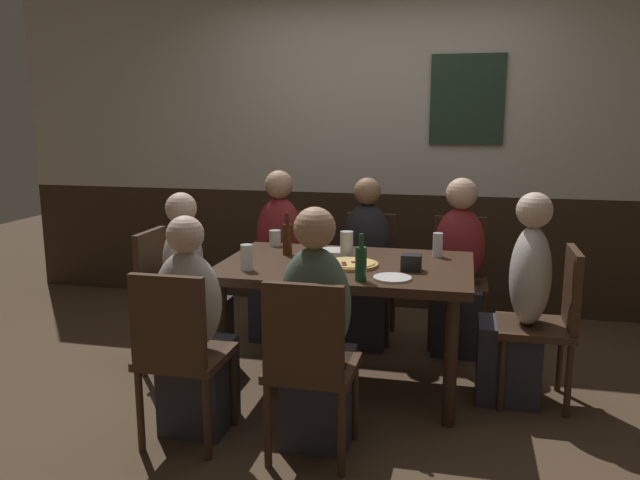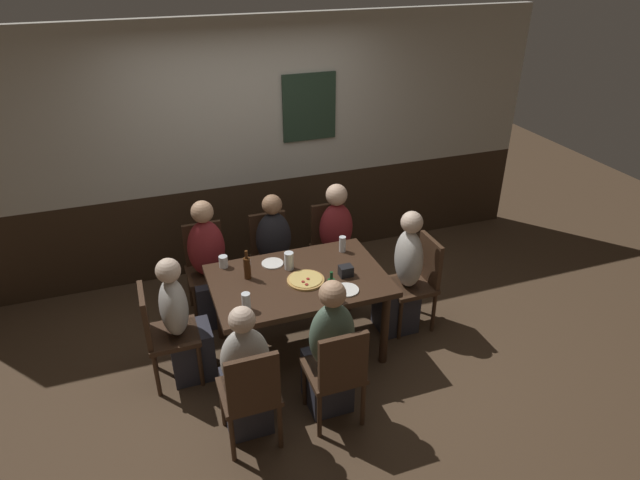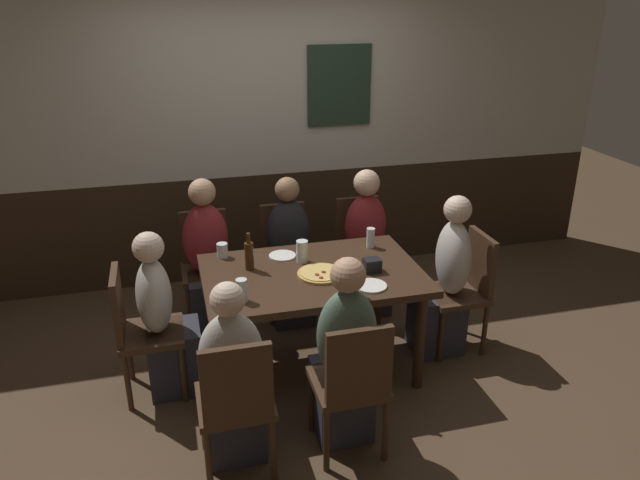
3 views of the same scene
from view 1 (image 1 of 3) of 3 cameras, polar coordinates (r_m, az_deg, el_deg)
ground_plane at (r=3.90m, az=2.28°, el=-12.73°), size 12.00×12.00×0.00m
wall_back at (r=5.20m, az=5.86°, el=8.07°), size 6.40×0.13×2.60m
dining_table at (r=3.68m, az=2.35°, el=-3.39°), size 1.44×0.96×0.74m
chair_head_west at (r=4.08m, az=-13.58°, el=-4.54°), size 0.40×0.40×0.88m
chair_left_far at (r=4.71m, az=-3.23°, el=-2.14°), size 0.40×0.40×0.88m
chair_mid_far at (r=4.58m, az=4.41°, el=-2.55°), size 0.40×0.40×0.88m
chair_left_near at (r=3.11m, az=-12.57°, el=-9.54°), size 0.40×0.40×0.88m
chair_right_far at (r=4.53m, az=12.36°, el=-2.93°), size 0.40×0.40×0.88m
chair_head_east at (r=3.70m, az=20.00°, el=-6.56°), size 0.40×0.40×0.88m
chair_mid_near at (r=2.90m, az=-1.00°, el=-10.77°), size 0.40×0.40×0.88m
person_head_west at (r=4.02m, az=-11.47°, el=-5.05°), size 0.37×0.34×1.12m
person_left_far at (r=4.56m, az=-3.80°, el=-2.43°), size 0.34×0.37×1.20m
person_mid_far at (r=4.42m, az=4.09°, el=-3.13°), size 0.34×0.37×1.16m
person_left_near at (r=3.26m, az=-11.30°, el=-9.06°), size 0.34×0.37×1.12m
person_right_far at (r=4.37m, az=12.34°, el=-3.37°), size 0.34×0.37×1.17m
person_head_east at (r=3.68m, az=17.50°, el=-6.44°), size 0.37×0.34×1.18m
person_mid_near at (r=3.05m, az=-0.26°, el=-9.64°), size 0.34×0.37×1.18m
pizza at (r=3.59m, az=2.83°, el=-2.17°), size 0.31×0.31×0.03m
pint_glass_stout at (r=3.88m, az=10.56°, el=-0.56°), size 0.06×0.06×0.14m
pint_glass_amber at (r=4.15m, az=-4.07°, el=0.09°), size 0.08×0.08×0.10m
tumbler_water at (r=3.51m, az=-6.62°, el=-1.72°), size 0.07×0.07×0.14m
tumbler_short at (r=3.82m, az=2.42°, el=-0.44°), size 0.08×0.08×0.15m
beer_bottle_green at (r=3.26m, az=3.71°, el=-2.04°), size 0.06×0.06×0.25m
beer_bottle_brown at (r=3.87m, az=-2.96°, el=0.16°), size 0.06×0.06×0.26m
plate_white_large at (r=3.33m, az=6.54°, el=-3.42°), size 0.20×0.20×0.01m
plate_white_small at (r=3.97m, az=1.12°, el=-0.96°), size 0.19×0.19×0.01m
condiment_caddy at (r=3.51m, az=8.23°, el=-2.03°), size 0.11×0.09×0.09m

